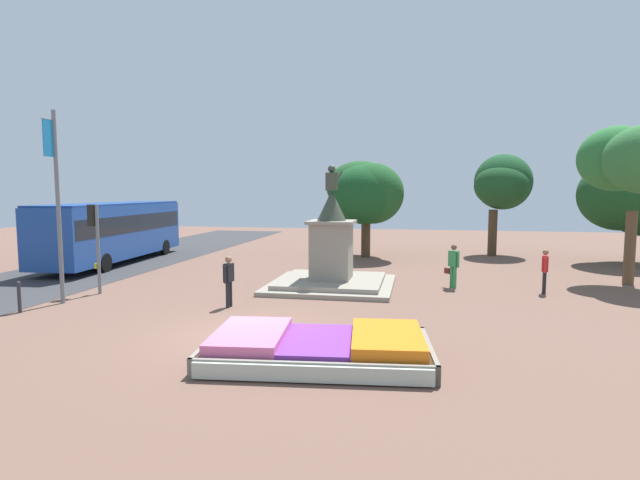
{
  "coord_description": "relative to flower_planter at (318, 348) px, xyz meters",
  "views": [
    {
      "loc": [
        4.45,
        -12.32,
        3.83
      ],
      "look_at": [
        1.2,
        4.33,
        2.17
      ],
      "focal_mm": 28.0,
      "sensor_mm": 36.0,
      "label": 1
    }
  ],
  "objects": [
    {
      "name": "traffic_light_mid_block",
      "position": [
        -9.59,
        5.68,
        2.03
      ],
      "size": [
        0.42,
        0.31,
        3.34
      ],
      "color": "slate",
      "rests_on": "ground_plane"
    },
    {
      "name": "pedestrian_with_handbag",
      "position": [
        3.59,
        9.3,
        0.71
      ],
      "size": [
        0.55,
        0.59,
        1.75
      ],
      "color": "#338C4C",
      "rests_on": "ground_plane"
    },
    {
      "name": "banner_pole",
      "position": [
        -9.74,
        3.96,
        3.18
      ],
      "size": [
        0.14,
        0.69,
        6.51
      ],
      "color": "slate",
      "rests_on": "ground_plane"
    },
    {
      "name": "pedestrian_near_planter",
      "position": [
        -3.92,
        4.53,
        0.71
      ],
      "size": [
        0.26,
        0.57,
        1.71
      ],
      "color": "black",
      "rests_on": "ground_plane"
    },
    {
      "name": "ground_plane",
      "position": [
        -2.3,
        1.48,
        -0.28
      ],
      "size": [
        76.44,
        76.44,
        0.0
      ],
      "primitive_type": "plane",
      "color": "brown"
    },
    {
      "name": "city_bus",
      "position": [
        -13.74,
        13.09,
        1.57
      ],
      "size": [
        3.33,
        11.18,
        3.21
      ],
      "color": "#1E4799",
      "rests_on": "ground_plane"
    },
    {
      "name": "park_tree_far_right",
      "position": [
        -0.77,
        17.79,
        3.52
      ],
      "size": [
        4.62,
        5.32,
        5.6
      ],
      "color": "#4C3823",
      "rests_on": "ground_plane"
    },
    {
      "name": "kerb_bollard_north",
      "position": [
        -10.13,
        2.52,
        0.24
      ],
      "size": [
        0.12,
        0.12,
        1.01
      ],
      "color": "#2D2D33",
      "rests_on": "ground_plane"
    },
    {
      "name": "flower_planter",
      "position": [
        0.0,
        0.0,
        0.0
      ],
      "size": [
        5.39,
        3.49,
        0.65
      ],
      "color": "#38281C",
      "rests_on": "ground_plane"
    },
    {
      "name": "pedestrian_crossing_plaza",
      "position": [
        6.89,
        8.91,
        0.68
      ],
      "size": [
        0.29,
        0.56,
        1.67
      ],
      "color": "black",
      "rests_on": "ground_plane"
    },
    {
      "name": "park_tree_far_left",
      "position": [
        7.1,
        20.47,
        3.98
      ],
      "size": [
        3.41,
        3.87,
        6.03
      ],
      "color": "#4C3823",
      "rests_on": "ground_plane"
    },
    {
      "name": "park_tree_street_side",
      "position": [
        13.33,
        17.89,
        3.26
      ],
      "size": [
        5.63,
        4.95,
        5.48
      ],
      "color": "brown",
      "rests_on": "ground_plane"
    },
    {
      "name": "statue_monument",
      "position": [
        -1.18,
        8.63,
        0.82
      ],
      "size": [
        4.89,
        4.89,
        4.86
      ],
      "color": "gray",
      "rests_on": "ground_plane"
    },
    {
      "name": "park_tree_behind_statue",
      "position": [
        10.56,
        11.36,
        4.8
      ],
      "size": [
        3.71,
        4.07,
        6.53
      ],
      "color": "brown",
      "rests_on": "ground_plane"
    }
  ]
}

